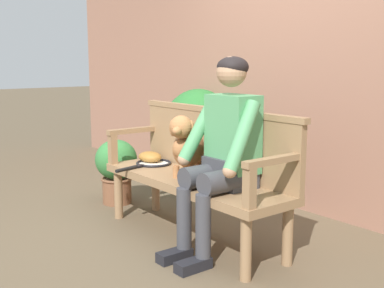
# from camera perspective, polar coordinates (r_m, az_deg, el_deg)

# --- Properties ---
(ground_plane) EXTENTS (40.00, 40.00, 0.00)m
(ground_plane) POSITION_cam_1_polar(r_m,az_deg,el_deg) (3.73, 0.00, -10.83)
(ground_plane) COLOR brown
(brick_garden_fence) EXTENTS (8.00, 0.30, 2.52)m
(brick_garden_fence) POSITION_cam_1_polar(r_m,az_deg,el_deg) (4.45, 13.95, 8.84)
(brick_garden_fence) COLOR #936651
(brick_garden_fence) RESTS_ON ground
(hedge_bush_far_left) EXTENTS (0.86, 0.79, 1.02)m
(hedge_bush_far_left) POSITION_cam_1_polar(r_m,az_deg,el_deg) (5.08, 0.76, 0.66)
(hedge_bush_far_left) COLOR #286B2D
(hedge_bush_far_left) RESTS_ON ground
(garden_bench) EXTENTS (1.67, 0.49, 0.46)m
(garden_bench) POSITION_cam_1_polar(r_m,az_deg,el_deg) (3.61, 0.00, -4.89)
(garden_bench) COLOR #93704C
(garden_bench) RESTS_ON ground
(bench_backrest) EXTENTS (1.71, 0.06, 0.50)m
(bench_backrest) POSITION_cam_1_polar(r_m,az_deg,el_deg) (3.68, 2.65, 0.41)
(bench_backrest) COLOR #93704C
(bench_backrest) RESTS_ON garden_bench
(bench_armrest_left_end) EXTENTS (0.06, 0.49, 0.28)m
(bench_armrest_left_end) POSITION_cam_1_polar(r_m,az_deg,el_deg) (4.15, -7.75, 0.66)
(bench_armrest_left_end) COLOR #93704C
(bench_armrest_left_end) RESTS_ON garden_bench
(bench_armrest_right_end) EXTENTS (0.06, 0.49, 0.28)m
(bench_armrest_right_end) POSITION_cam_1_polar(r_m,az_deg,el_deg) (2.91, 8.35, -3.21)
(bench_armrest_right_end) COLOR #93704C
(bench_armrest_right_end) RESTS_ON garden_bench
(person_seated) EXTENTS (0.56, 0.65, 1.33)m
(person_seated) POSITION_cam_1_polar(r_m,az_deg,el_deg) (3.26, 3.67, -0.49)
(person_seated) COLOR black
(person_seated) RESTS_ON ground
(dog_on_bench) EXTENTS (0.36, 0.45, 0.46)m
(dog_on_bench) POSITION_cam_1_polar(r_m,az_deg,el_deg) (3.58, -0.62, -0.18)
(dog_on_bench) COLOR #AD7042
(dog_on_bench) RESTS_ON garden_bench
(tennis_racket) EXTENTS (0.35, 0.58, 0.03)m
(tennis_racket) POSITION_cam_1_polar(r_m,az_deg,el_deg) (4.05, -4.71, -2.27)
(tennis_racket) COLOR black
(tennis_racket) RESTS_ON garden_bench
(baseball_glove) EXTENTS (0.24, 0.20, 0.09)m
(baseball_glove) POSITION_cam_1_polar(r_m,az_deg,el_deg) (4.14, -4.89, -1.49)
(baseball_glove) COLOR #9E6B2D
(baseball_glove) RESTS_ON garden_bench
(potted_plant) EXTENTS (0.38, 0.38, 0.59)m
(potted_plant) POSITION_cam_1_polar(r_m,az_deg,el_deg) (4.57, -8.74, -2.65)
(potted_plant) COLOR brown
(potted_plant) RESTS_ON ground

